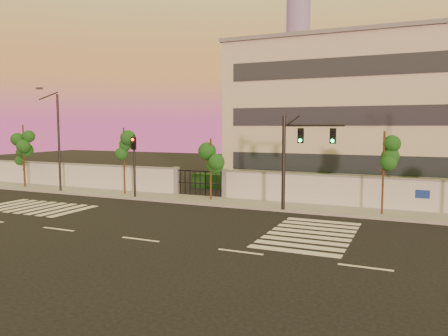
{
  "coord_description": "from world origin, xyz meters",
  "views": [
    {
      "loc": [
        11.59,
        -16.57,
        5.22
      ],
      "look_at": [
        1.59,
        6.0,
        2.88
      ],
      "focal_mm": 35.0,
      "sensor_mm": 36.0,
      "label": 1
    }
  ],
  "objects": [
    {
      "name": "sidewalk",
      "position": [
        0.0,
        10.5,
        0.07
      ],
      "size": [
        60.0,
        3.0,
        0.15
      ],
      "primitive_type": "cube",
      "color": "gray",
      "rests_on": "ground"
    },
    {
      "name": "hedge_row",
      "position": [
        1.17,
        14.74,
        0.82
      ],
      "size": [
        41.0,
        4.25,
        1.8
      ],
      "color": "#113815",
      "rests_on": "ground"
    },
    {
      "name": "street_tree_a",
      "position": [
        -18.71,
        10.18,
        3.97
      ],
      "size": [
        1.51,
        1.2,
        5.39
      ],
      "color": "#382314",
      "rests_on": "ground"
    },
    {
      "name": "road_markings",
      "position": [
        -1.58,
        3.76,
        0.01
      ],
      "size": [
        57.0,
        7.62,
        0.02
      ],
      "color": "silver",
      "rests_on": "ground"
    },
    {
      "name": "street_tree_e",
      "position": [
        9.87,
        10.17,
        3.65
      ],
      "size": [
        1.54,
        1.22,
        4.97
      ],
      "color": "#382314",
      "rests_on": "ground"
    },
    {
      "name": "street_tree_b",
      "position": [
        -19.13,
        10.48,
        2.88
      ],
      "size": [
        1.33,
        1.06,
        3.91
      ],
      "color": "#382314",
      "rests_on": "ground"
    },
    {
      "name": "perimeter_wall",
      "position": [
        0.1,
        12.0,
        1.07
      ],
      "size": [
        60.0,
        0.36,
        2.2
      ],
      "color": "silver",
      "rests_on": "ground"
    },
    {
      "name": "institutional_building",
      "position": [
        9.0,
        21.99,
        6.16
      ],
      "size": [
        24.4,
        12.4,
        12.25
      ],
      "color": "beige",
      "rests_on": "ground"
    },
    {
      "name": "distant_skyscraper",
      "position": [
        -65.0,
        280.0,
        61.98
      ],
      "size": [
        16.0,
        16.0,
        118.0
      ],
      "color": "slate",
      "rests_on": "ground"
    },
    {
      "name": "traffic_signal_secondary",
      "position": [
        -7.04,
        9.47,
        2.95
      ],
      "size": [
        0.36,
        0.35,
        4.65
      ],
      "rotation": [
        0.0,
        0.0,
        0.01
      ],
      "color": "black",
      "rests_on": "ground"
    },
    {
      "name": "street_tree_d",
      "position": [
        -1.45,
        10.64,
        3.25
      ],
      "size": [
        1.62,
        1.29,
        4.41
      ],
      "color": "#382314",
      "rests_on": "ground"
    },
    {
      "name": "traffic_signal_main",
      "position": [
        4.92,
        9.13,
        3.71
      ],
      "size": [
        3.72,
        0.44,
        5.87
      ],
      "rotation": [
        0.0,
        0.0,
        -0.06
      ],
      "color": "black",
      "rests_on": "ground"
    },
    {
      "name": "ground",
      "position": [
        0.0,
        0.0,
        0.0
      ],
      "size": [
        120.0,
        120.0,
        0.0
      ],
      "primitive_type": "plane",
      "color": "black",
      "rests_on": "ground"
    },
    {
      "name": "street_tree_c",
      "position": [
        -8.54,
        10.35,
        3.79
      ],
      "size": [
        1.52,
        1.21,
        5.16
      ],
      "color": "#382314",
      "rests_on": "ground"
    },
    {
      "name": "streetlight_west",
      "position": [
        -14.23,
        9.42,
        4.39
      ],
      "size": [
        0.49,
        1.96,
        8.13
      ],
      "color": "black",
      "rests_on": "ground"
    }
  ]
}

